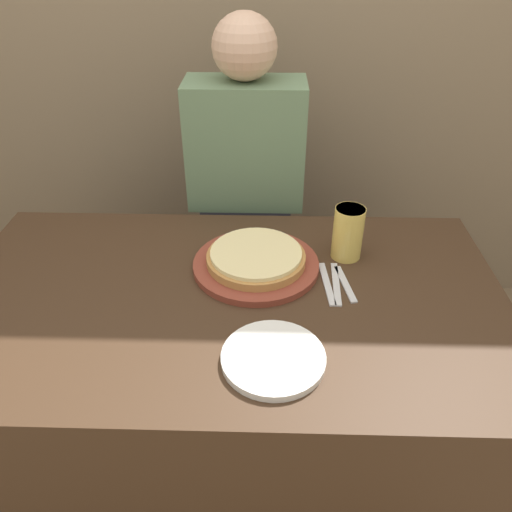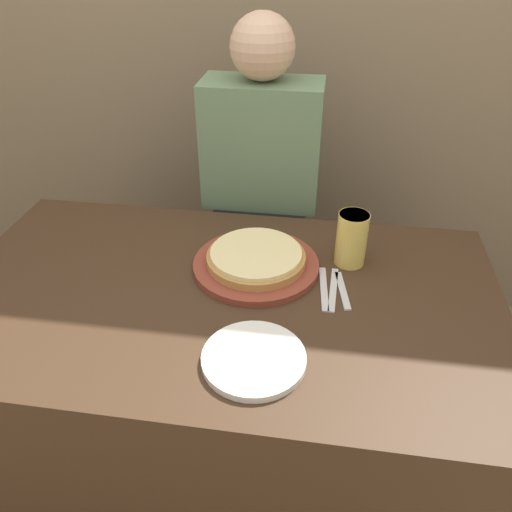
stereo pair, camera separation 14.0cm
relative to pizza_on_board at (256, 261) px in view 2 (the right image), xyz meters
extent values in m
plane|color=#756047|center=(-0.07, -0.12, -0.74)|extent=(12.00, 12.00, 0.00)
cube|color=#3D2819|center=(-0.07, -0.12, -0.38)|extent=(1.48, 0.85, 0.71)
cylinder|color=brown|center=(0.00, 0.00, -0.01)|extent=(0.36, 0.36, 0.02)
cylinder|color=#B77F42|center=(0.00, 0.00, 0.01)|extent=(0.28, 0.28, 0.02)
cylinder|color=beige|center=(0.00, 0.00, 0.03)|extent=(0.26, 0.26, 0.01)
cylinder|color=#E5C65B|center=(0.26, 0.07, 0.05)|extent=(0.09, 0.09, 0.16)
cylinder|color=white|center=(0.26, 0.07, 0.12)|extent=(0.08, 0.08, 0.02)
cylinder|color=white|center=(0.05, -0.36, -0.01)|extent=(0.24, 0.24, 0.02)
cube|color=silver|center=(0.19, -0.07, -0.02)|extent=(0.03, 0.19, 0.00)
cube|color=silver|center=(0.22, -0.07, -0.02)|extent=(0.03, 0.19, 0.00)
cube|color=silver|center=(0.24, -0.07, -0.02)|extent=(0.05, 0.16, 0.00)
cube|color=#33333D|center=(-0.05, 0.45, -0.39)|extent=(0.32, 0.20, 0.69)
cube|color=slate|center=(-0.05, 0.45, 0.17)|extent=(0.39, 0.20, 0.42)
sphere|color=#DBAD8E|center=(-0.05, 0.45, 0.48)|extent=(0.20, 0.20, 0.20)
camera|label=1|loc=(0.03, -1.15, 0.80)|focal=35.00mm
camera|label=2|loc=(0.17, -1.14, 0.80)|focal=35.00mm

